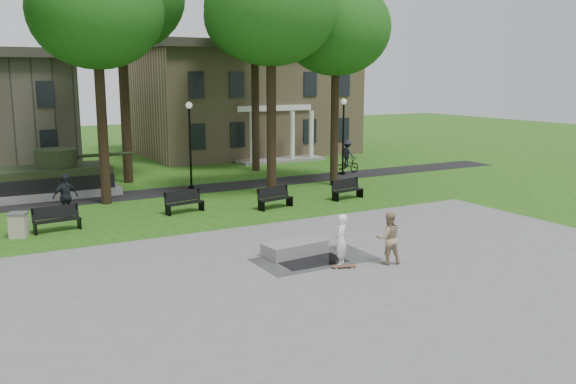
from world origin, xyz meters
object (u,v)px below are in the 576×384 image
object	(u,v)px
concrete_block	(295,248)
trash_bin	(18,225)
park_bench_0	(57,218)
cyclist	(347,160)
friend_watching	(388,238)
skateboarder	(341,240)

from	to	relation	value
concrete_block	trash_bin	distance (m)	10.84
concrete_block	park_bench_0	xyz separation A→B (m)	(-6.65, 7.50, 0.28)
concrete_block	cyclist	world-z (taller)	cyclist
concrete_block	friend_watching	distance (m)	3.28
cyclist	trash_bin	xyz separation A→B (m)	(-19.91, -6.85, -0.38)
friend_watching	trash_bin	distance (m)	14.05
skateboarder	trash_bin	world-z (taller)	skateboarder
park_bench_0	friend_watching	bearing A→B (deg)	-54.08
friend_watching	park_bench_0	size ratio (longest dim) A/B	0.94
friend_watching	trash_bin	bearing A→B (deg)	-28.45
concrete_block	skateboarder	world-z (taller)	skateboarder
trash_bin	concrete_block	bearing A→B (deg)	-41.76
friend_watching	skateboarder	bearing A→B (deg)	-6.94
friend_watching	park_bench_0	world-z (taller)	friend_watching
concrete_block	park_bench_0	world-z (taller)	park_bench_0
friend_watching	trash_bin	xyz separation A→B (m)	(-10.24, 9.60, -0.40)
skateboarder	friend_watching	xyz separation A→B (m)	(1.48, -0.59, 0.01)
concrete_block	park_bench_0	size ratio (longest dim) A/B	1.20
skateboarder	friend_watching	world-z (taller)	friend_watching
concrete_block	park_bench_0	bearing A→B (deg)	131.57
cyclist	trash_bin	distance (m)	21.06
park_bench_0	trash_bin	bearing A→B (deg)	-174.71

